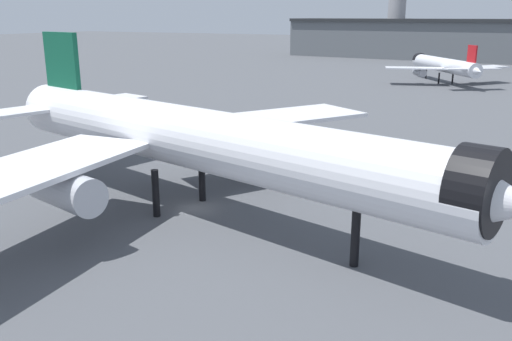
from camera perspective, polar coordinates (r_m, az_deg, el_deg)
ground at (r=53.43m, az=-6.29°, el=-3.96°), size 900.00×900.00×0.00m
airliner_near_gate at (r=50.14m, az=-6.49°, el=3.25°), size 58.88×52.84×16.27m
airliner_far_taxiway at (r=160.66m, az=19.09°, el=10.34°), size 30.40×34.13×10.97m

